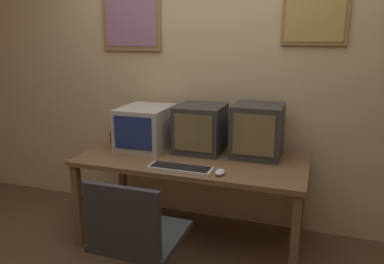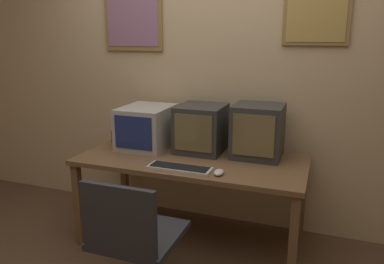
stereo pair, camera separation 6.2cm
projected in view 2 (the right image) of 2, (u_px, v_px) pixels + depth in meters
The scene contains 9 objects.
wall_back at pixel (212, 73), 3.16m from camera, with size 8.00×0.08×2.60m.
desk at pixel (192, 166), 2.88m from camera, with size 1.72×0.80×0.71m.
monitor_left at pixel (147, 127), 3.10m from camera, with size 0.39×0.47×0.34m.
monitor_center at pixel (201, 128), 2.98m from camera, with size 0.36×0.39×0.37m.
monitor_right at pixel (258, 131), 2.84m from camera, with size 0.37×0.36×0.40m.
keyboard_main at pixel (180, 168), 2.60m from camera, with size 0.45×0.14×0.03m.
mouse_near_keyboard at pixel (219, 172), 2.50m from camera, with size 0.07×0.10×0.04m.
desk_clock at pixel (119, 137), 3.24m from camera, with size 0.12×0.07×0.11m.
office_chair at pixel (135, 251), 2.23m from camera, with size 0.51×0.51×0.85m.
Camera 2 is at (0.94, -1.85, 1.62)m, focal length 35.00 mm.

